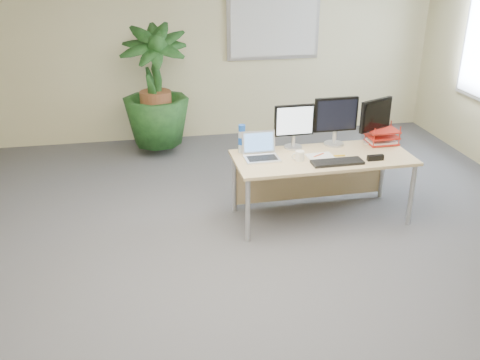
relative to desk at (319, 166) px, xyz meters
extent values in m
plane|color=#434247|center=(-1.04, -1.35, -0.53)|extent=(8.00, 8.00, 0.00)
cube|color=#C5BC8B|center=(-1.04, 2.65, 0.82)|extent=(7.00, 0.04, 2.70)
cube|color=silver|center=(0.16, 2.62, 1.02)|extent=(1.30, 0.03, 0.95)
cube|color=silver|center=(0.16, 2.60, 1.02)|extent=(1.20, 0.01, 0.85)
cube|color=tan|center=(0.00, -0.09, 0.12)|extent=(1.75, 0.76, 0.03)
cube|color=tan|center=(0.00, 0.24, -0.21)|extent=(1.64, 0.05, 0.52)
cylinder|color=#B4B4B9|center=(-0.81, -0.43, -0.21)|extent=(0.05, 0.05, 0.64)
cylinder|color=#B4B4B9|center=(0.83, -0.40, -0.21)|extent=(0.05, 0.05, 0.64)
cylinder|color=#B4B4B9|center=(-0.82, 0.21, -0.21)|extent=(0.05, 0.05, 0.64)
cylinder|color=#B4B4B9|center=(0.82, 0.24, -0.21)|extent=(0.05, 0.05, 0.64)
imported|color=black|center=(-1.51, 2.03, 0.22)|extent=(0.91, 0.91, 1.50)
cylinder|color=#B4B4B9|center=(-0.22, 0.18, 0.15)|extent=(0.18, 0.18, 0.02)
cylinder|color=#B4B4B9|center=(-0.22, 0.18, 0.21)|extent=(0.04, 0.04, 0.11)
cube|color=black|center=(-0.22, 0.18, 0.43)|extent=(0.40, 0.04, 0.31)
cube|color=white|center=(-0.22, 0.16, 0.43)|extent=(0.37, 0.01, 0.27)
cylinder|color=#B4B4B9|center=(0.22, 0.19, 0.15)|extent=(0.20, 0.20, 0.02)
cylinder|color=#B4B4B9|center=(0.22, 0.19, 0.22)|extent=(0.04, 0.04, 0.12)
cube|color=black|center=(0.22, 0.19, 0.46)|extent=(0.45, 0.05, 0.35)
cube|color=black|center=(0.22, 0.17, 0.46)|extent=(0.41, 0.01, 0.31)
cylinder|color=#B4B4B9|center=(0.64, 0.17, 0.15)|extent=(0.19, 0.19, 0.02)
cylinder|color=#B4B4B9|center=(0.64, 0.17, 0.21)|extent=(0.04, 0.04, 0.11)
cube|color=black|center=(0.64, 0.17, 0.44)|extent=(0.40, 0.21, 0.32)
cube|color=black|center=(0.65, 0.15, 0.44)|extent=(0.35, 0.17, 0.29)
cube|color=silver|center=(-0.60, -0.06, 0.15)|extent=(0.33, 0.24, 0.02)
cube|color=black|center=(-0.60, -0.07, 0.16)|extent=(0.28, 0.15, 0.00)
cube|color=silver|center=(-0.60, 0.08, 0.27)|extent=(0.33, 0.06, 0.22)
cube|color=#598FE4|center=(-0.60, 0.07, 0.27)|extent=(0.29, 0.05, 0.18)
cube|color=black|center=(0.07, -0.30, 0.15)|extent=(0.49, 0.17, 0.03)
cylinder|color=white|center=(-0.25, -0.16, 0.19)|extent=(0.08, 0.08, 0.10)
torus|color=white|center=(-0.30, -0.16, 0.19)|extent=(0.07, 0.01, 0.07)
cube|color=silver|center=(-0.03, -0.11, 0.14)|extent=(0.26, 0.21, 0.01)
cylinder|color=#EA491A|center=(-0.04, -0.09, 0.15)|extent=(0.13, 0.08, 0.01)
cylinder|color=gold|center=(0.15, -0.13, 0.15)|extent=(0.12, 0.02, 0.02)
cylinder|color=silver|center=(-0.76, 0.16, 0.25)|extent=(0.07, 0.07, 0.22)
cylinder|color=#184CB7|center=(-0.76, 0.16, 0.39)|extent=(0.07, 0.07, 0.06)
cylinder|color=#184CB7|center=(-0.76, 0.16, 0.26)|extent=(0.07, 0.07, 0.07)
cube|color=#B22016|center=(0.71, 0.14, 0.15)|extent=(0.31, 0.24, 0.01)
cube|color=#B22016|center=(0.71, 0.14, 0.22)|extent=(0.31, 0.24, 0.01)
cube|color=#B22016|center=(0.71, 0.14, 0.28)|extent=(0.31, 0.24, 0.01)
cube|color=silver|center=(0.71, 0.14, 0.17)|extent=(0.28, 0.21, 0.02)
cube|color=black|center=(0.46, -0.29, 0.17)|extent=(0.16, 0.05, 0.05)
camera|label=1|loc=(-1.71, -4.71, 2.05)|focal=40.00mm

